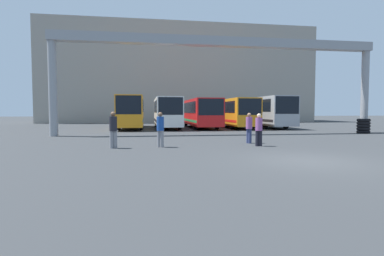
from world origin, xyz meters
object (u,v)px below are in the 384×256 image
object	(u,v)px
pedestrian_mid_left	(249,127)
bus_slot_1	(167,111)
pedestrian_mid_right	(259,129)
bus_slot_4	(264,110)
bus_slot_0	(132,110)
pedestrian_near_center	(113,129)
tire_stack	(363,126)
bus_slot_3	(233,111)
pedestrian_near_left	(160,129)
bus_slot_2	(200,112)

from	to	relation	value
pedestrian_mid_left	bus_slot_1	bearing A→B (deg)	172.87
pedestrian_mid_right	bus_slot_4	bearing A→B (deg)	83.74
bus_slot_1	bus_slot_0	bearing A→B (deg)	173.54
pedestrian_near_center	tire_stack	bearing A→B (deg)	2.64
bus_slot_3	bus_slot_4	bearing A→B (deg)	5.14
bus_slot_3	bus_slot_4	size ratio (longest dim) A/B	0.94
bus_slot_1	pedestrian_mid_left	size ratio (longest dim) A/B	6.02
bus_slot_0	tire_stack	world-z (taller)	bus_slot_0
pedestrian_near_left	pedestrian_mid_right	xyz separation A→B (m)	(5.09, -0.32, -0.04)
bus_slot_0	pedestrian_near_left	xyz separation A→B (m)	(2.21, -17.16, -0.96)
bus_slot_4	pedestrian_near_left	xyz separation A→B (m)	(-12.55, -17.34, -0.98)
bus_slot_0	bus_slot_1	world-z (taller)	bus_slot_0
bus_slot_4	pedestrian_mid_left	distance (m)	17.90
bus_slot_4	pedestrian_mid_right	distance (m)	19.21
bus_slot_0	bus_slot_2	xyz separation A→B (m)	(7.38, 0.12, -0.13)
bus_slot_3	pedestrian_near_center	size ratio (longest dim) A/B	6.08
bus_slot_3	bus_slot_4	distance (m)	3.71
bus_slot_3	pedestrian_mid_right	world-z (taller)	bus_slot_3
bus_slot_4	pedestrian_mid_right	world-z (taller)	bus_slot_4
pedestrian_near_center	tire_stack	size ratio (longest dim) A/B	1.50
bus_slot_0	pedestrian_mid_right	distance (m)	18.97
tire_stack	bus_slot_0	bearing A→B (deg)	152.35
pedestrian_mid_left	pedestrian_mid_right	distance (m)	1.44
tire_stack	bus_slot_4	bearing A→B (deg)	113.58
bus_slot_1	pedestrian_mid_left	world-z (taller)	bus_slot_1
bus_slot_1	pedestrian_near_left	xyz separation A→B (m)	(-1.48, -16.74, -0.89)
bus_slot_1	pedestrian_near_center	size ratio (longest dim) A/B	5.78
bus_slot_4	pedestrian_near_center	world-z (taller)	bus_slot_4
bus_slot_0	pedestrian_near_center	size ratio (longest dim) A/B	6.25
bus_slot_4	pedestrian_mid_right	size ratio (longest dim) A/B	6.80
bus_slot_0	pedestrian_near_center	xyz separation A→B (m)	(-0.09, -17.24, -0.95)
bus_slot_2	bus_slot_1	bearing A→B (deg)	-171.64
bus_slot_2	bus_slot_4	xyz separation A→B (m)	(7.38, 0.06, 0.16)
bus_slot_0	bus_slot_2	size ratio (longest dim) A/B	0.98
bus_slot_4	pedestrian_near_center	distance (m)	22.92
bus_slot_3	pedestrian_mid_left	world-z (taller)	bus_slot_3
bus_slot_2	bus_slot_4	bearing A→B (deg)	0.47
bus_slot_0	bus_slot_2	distance (m)	7.38
bus_slot_1	pedestrian_near_left	distance (m)	16.83
bus_slot_0	pedestrian_mid_left	world-z (taller)	bus_slot_0
bus_slot_3	bus_slot_4	world-z (taller)	bus_slot_4
bus_slot_0	pedestrian_near_center	world-z (taller)	bus_slot_0
bus_slot_4	pedestrian_mid_left	xyz separation A→B (m)	(-7.48, -16.23, -1.01)
bus_slot_4	tire_stack	distance (m)	11.28
bus_slot_3	pedestrian_near_left	distance (m)	19.20
bus_slot_0	bus_slot_1	distance (m)	3.72
bus_slot_2	pedestrian_mid_right	world-z (taller)	bus_slot_2
bus_slot_2	pedestrian_near_left	distance (m)	18.06
bus_slot_1	pedestrian_near_center	bearing A→B (deg)	-102.67
bus_slot_3	pedestrian_mid_left	bearing A→B (deg)	-103.42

